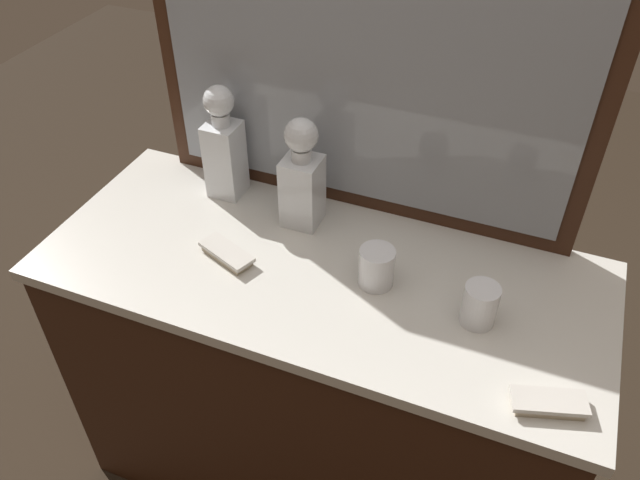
% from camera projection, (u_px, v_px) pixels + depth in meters
% --- Properties ---
extents(ground_plane, '(6.00, 6.00, 0.00)m').
position_uv_depth(ground_plane, '(320.00, 465.00, 1.98)').
color(ground_plane, '#2D2319').
extents(dresser, '(1.28, 0.55, 0.84)m').
position_uv_depth(dresser, '(320.00, 381.00, 1.71)').
color(dresser, '#381E11').
rests_on(dresser, ground_plane).
extents(dresser_mirror, '(1.04, 0.03, 0.75)m').
position_uv_depth(dresser_mirror, '(365.00, 65.00, 1.38)').
color(dresser_mirror, '#381E11').
rests_on(dresser_mirror, dresser).
extents(crystal_decanter_left, '(0.08, 0.08, 0.30)m').
position_uv_depth(crystal_decanter_left, '(224.00, 152.00, 1.58)').
color(crystal_decanter_left, white).
rests_on(crystal_decanter_left, dresser).
extents(crystal_decanter_front, '(0.09, 0.09, 0.28)m').
position_uv_depth(crystal_decanter_front, '(302.00, 183.00, 1.49)').
color(crystal_decanter_front, white).
rests_on(crystal_decanter_front, dresser).
extents(crystal_tumbler_far_left, '(0.08, 0.08, 0.09)m').
position_uv_depth(crystal_tumbler_far_left, '(377.00, 268.00, 1.37)').
color(crystal_tumbler_far_left, white).
rests_on(crystal_tumbler_far_left, dresser).
extents(crystal_tumbler_far_right, '(0.07, 0.07, 0.09)m').
position_uv_depth(crystal_tumbler_far_right, '(479.00, 306.00, 1.29)').
color(crystal_tumbler_far_right, white).
rests_on(crystal_tumbler_far_right, dresser).
extents(silver_brush_far_right, '(0.15, 0.10, 0.02)m').
position_uv_depth(silver_brush_far_right, '(227.00, 254.00, 1.45)').
color(silver_brush_far_right, '#B7A88C').
rests_on(silver_brush_far_right, dresser).
extents(silver_brush_rear, '(0.15, 0.09, 0.02)m').
position_uv_depth(silver_brush_rear, '(548.00, 403.00, 1.14)').
color(silver_brush_rear, '#B7A88C').
rests_on(silver_brush_rear, dresser).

